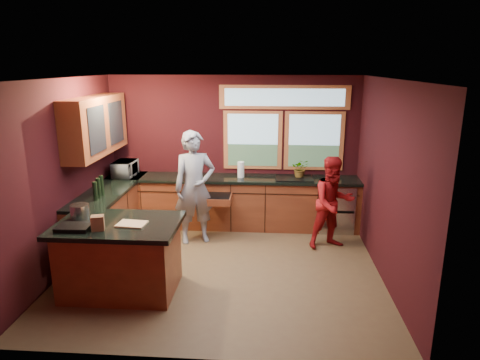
# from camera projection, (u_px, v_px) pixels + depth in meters

# --- Properties ---
(floor) EXTENTS (4.50, 4.50, 0.00)m
(floor) POSITION_uv_depth(u_px,v_px,m) (222.00, 268.00, 6.25)
(floor) COLOR brown
(floor) RESTS_ON ground
(room_shell) EXTENTS (4.52, 4.02, 2.71)m
(room_shell) POSITION_uv_depth(u_px,v_px,m) (182.00, 142.00, 6.13)
(room_shell) COLOR black
(room_shell) RESTS_ON ground
(back_counter) EXTENTS (4.50, 0.64, 0.93)m
(back_counter) POSITION_uv_depth(u_px,v_px,m) (243.00, 202.00, 7.74)
(back_counter) COLOR #5E2816
(back_counter) RESTS_ON floor
(left_counter) EXTENTS (0.64, 2.30, 0.93)m
(left_counter) POSITION_uv_depth(u_px,v_px,m) (111.00, 215.00, 7.08)
(left_counter) COLOR #5E2816
(left_counter) RESTS_ON floor
(island) EXTENTS (1.55, 1.05, 0.95)m
(island) POSITION_uv_depth(u_px,v_px,m) (120.00, 257.00, 5.52)
(island) COLOR #5E2816
(island) RESTS_ON floor
(person_grey) EXTENTS (0.80, 0.66, 1.87)m
(person_grey) POSITION_uv_depth(u_px,v_px,m) (195.00, 188.00, 6.98)
(person_grey) COLOR slate
(person_grey) RESTS_ON floor
(person_red) EXTENTS (0.88, 0.79, 1.50)m
(person_red) POSITION_uv_depth(u_px,v_px,m) (333.00, 203.00, 6.79)
(person_red) COLOR maroon
(person_red) RESTS_ON floor
(microwave) EXTENTS (0.36, 0.52, 0.28)m
(microwave) POSITION_uv_depth(u_px,v_px,m) (125.00, 169.00, 7.65)
(microwave) COLOR #999999
(microwave) RESTS_ON left_counter
(potted_plant) EXTENTS (0.30, 0.26, 0.33)m
(potted_plant) POSITION_uv_depth(u_px,v_px,m) (300.00, 168.00, 7.56)
(potted_plant) COLOR #999999
(potted_plant) RESTS_ON back_counter
(paper_towel) EXTENTS (0.12, 0.12, 0.28)m
(paper_towel) POSITION_uv_depth(u_px,v_px,m) (241.00, 170.00, 7.59)
(paper_towel) COLOR white
(paper_towel) RESTS_ON back_counter
(cutting_board) EXTENTS (0.37, 0.28, 0.02)m
(cutting_board) POSITION_uv_depth(u_px,v_px,m) (132.00, 224.00, 5.33)
(cutting_board) COLOR tan
(cutting_board) RESTS_ON island
(stock_pot) EXTENTS (0.24, 0.24, 0.18)m
(stock_pot) POSITION_uv_depth(u_px,v_px,m) (80.00, 211.00, 5.55)
(stock_pot) COLOR silver
(stock_pot) RESTS_ON island
(paper_bag) EXTENTS (0.18, 0.16, 0.18)m
(paper_bag) POSITION_uv_depth(u_px,v_px,m) (98.00, 223.00, 5.14)
(paper_bag) COLOR brown
(paper_bag) RESTS_ON island
(black_tray) EXTENTS (0.41, 0.29, 0.05)m
(black_tray) POSITION_uv_depth(u_px,v_px,m) (74.00, 227.00, 5.18)
(black_tray) COLOR black
(black_tray) RESTS_ON island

